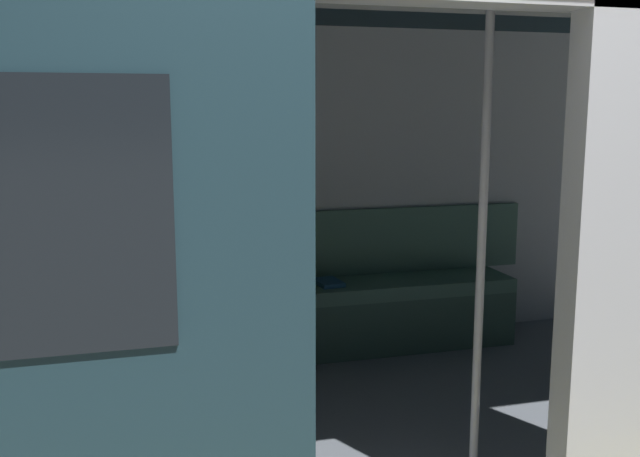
% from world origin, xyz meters
% --- Properties ---
extents(train_car, '(6.40, 2.71, 2.23)m').
position_xyz_m(train_car, '(0.06, -1.18, 1.48)').
color(train_car, silver).
rests_on(train_car, ground_plane).
extents(bench_seat, '(3.06, 0.44, 0.46)m').
position_xyz_m(bench_seat, '(0.00, -2.20, 0.35)').
color(bench_seat, '#4C7566').
rests_on(bench_seat, ground_plane).
extents(person_seated, '(0.55, 0.71, 1.19)m').
position_xyz_m(person_seated, '(0.18, -2.15, 0.68)').
color(person_seated, '#D8CC4C').
rests_on(person_seated, ground_plane).
extents(handbag, '(0.26, 0.15, 0.17)m').
position_xyz_m(handbag, '(0.67, -2.25, 0.55)').
color(handbag, black).
rests_on(handbag, bench_seat).
extents(book, '(0.17, 0.24, 0.03)m').
position_xyz_m(book, '(-0.27, -2.24, 0.48)').
color(book, '#26598C').
rests_on(book, bench_seat).
extents(grab_pole_door, '(0.04, 0.04, 2.09)m').
position_xyz_m(grab_pole_door, '(0.40, -0.37, 1.05)').
color(grab_pole_door, silver).
rests_on(grab_pole_door, ground_plane).
extents(grab_pole_far, '(0.04, 0.04, 2.09)m').
position_xyz_m(grab_pole_far, '(-0.40, -0.47, 1.05)').
color(grab_pole_far, silver).
rests_on(grab_pole_far, ground_plane).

